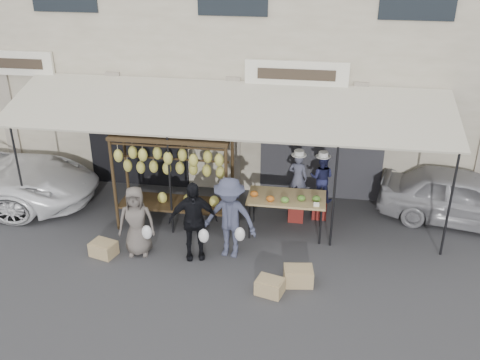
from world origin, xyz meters
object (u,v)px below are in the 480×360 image
object	(u,v)px
vendor_left	(298,178)
sedan	(462,197)
customer_left	(137,221)
customer_right	(230,218)
crate_near_b	(298,276)
produce_table	(286,199)
crate_near_a	(270,286)
vendor_right	(322,178)
customer_mid	(193,221)
banana_rack	(172,163)
crate_far	(104,249)

from	to	relation	value
vendor_left	sedan	xyz separation A→B (m)	(3.76, 0.51, -0.45)
customer_left	customer_right	world-z (taller)	customer_right
customer_left	crate_near_b	world-z (taller)	customer_left
produce_table	vendor_left	bearing A→B (deg)	72.71
produce_table	vendor_left	size ratio (longest dim) A/B	1.43
vendor_left	crate_near_a	bearing A→B (deg)	95.94
vendor_left	crate_near_a	distance (m)	3.02
vendor_left	vendor_right	size ratio (longest dim) A/B	1.05
produce_table	customer_left	distance (m)	3.24
customer_mid	crate_near_a	bearing A→B (deg)	-46.93
crate_near_b	banana_rack	bearing A→B (deg)	148.76
vendor_right	crate_near_b	bearing A→B (deg)	92.67
customer_right	sedan	distance (m)	5.50
crate_near_a	crate_far	size ratio (longest dim) A/B	0.98
customer_mid	crate_near_a	xyz separation A→B (m)	(1.68, -0.99, -0.70)
produce_table	banana_rack	bearing A→B (deg)	-178.65
banana_rack	produce_table	xyz separation A→B (m)	(2.51, 0.06, -0.70)
customer_right	sedan	world-z (taller)	customer_right
customer_mid	crate_near_a	distance (m)	2.08
produce_table	vendor_right	xyz separation A→B (m)	(0.74, 0.84, 0.16)
customer_mid	crate_far	bearing A→B (deg)	171.00
produce_table	crate_near_b	distance (m)	1.99
crate_near_a	sedan	world-z (taller)	sedan
customer_right	sedan	size ratio (longest dim) A/B	0.48
banana_rack	produce_table	world-z (taller)	banana_rack
customer_left	customer_mid	distance (m)	1.19
customer_mid	vendor_left	bearing A→B (deg)	26.53
customer_mid	sedan	xyz separation A→B (m)	(5.75, 2.37, -0.22)
customer_left	crate_near_a	size ratio (longest dim) A/B	3.09
vendor_left	crate_near_b	xyz separation A→B (m)	(0.20, -2.46, -0.92)
vendor_left	customer_right	size ratio (longest dim) A/B	0.67
vendor_right	sedan	size ratio (longest dim) A/B	0.31
vendor_right	crate_near_a	xyz separation A→B (m)	(-0.85, -3.05, -0.88)
customer_left	vendor_left	bearing A→B (deg)	21.33
customer_left	crate_near_a	distance (m)	3.08
customer_left	produce_table	bearing A→B (deg)	13.40
customer_left	crate_far	bearing A→B (deg)	-173.69
customer_mid	crate_far	distance (m)	2.03
produce_table	customer_left	bearing A→B (deg)	-156.94
customer_left	customer_right	distance (m)	1.92
customer_left	crate_near_b	xyz separation A→B (m)	(3.38, -0.55, -0.60)
vendor_right	crate_near_b	size ratio (longest dim) A/B	2.06
banana_rack	crate_near_b	distance (m)	3.68
banana_rack	customer_right	bearing A→B (deg)	-34.59
banana_rack	customer_right	world-z (taller)	banana_rack
customer_mid	banana_rack	bearing A→B (deg)	104.96
banana_rack	crate_near_a	world-z (taller)	banana_rack
customer_left	customer_right	bearing A→B (deg)	-3.00
sedan	customer_mid	bearing A→B (deg)	123.87
customer_mid	sedan	bearing A→B (deg)	5.92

